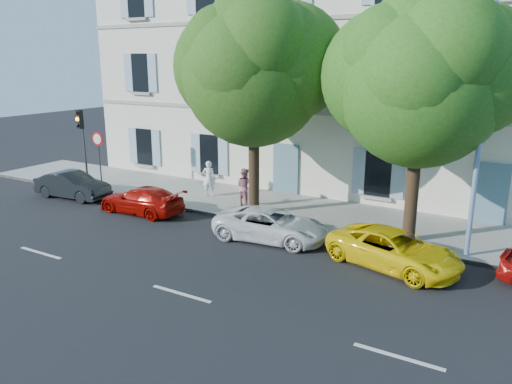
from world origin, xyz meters
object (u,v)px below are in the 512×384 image
Objects in this scene: pedestrian_b at (244,187)px; car_yellow_supercar at (394,249)px; tree_left at (254,76)px; pedestrian_a at (209,178)px; car_red_coupe at (142,200)px; street_lamp at (482,114)px; tree_right at (421,87)px; car_dark_sedan at (73,185)px; road_sign at (99,149)px; car_white_coupe at (271,225)px; traffic_light at (82,132)px.

car_yellow_supercar is at bearing 169.24° from pedestrian_b.
pedestrian_a is (-3.15, 1.24, -4.71)m from tree_left.
car_yellow_supercar reaches higher than car_red_coupe.
tree_left is 1.06× the size of street_lamp.
car_red_coupe is 2.36× the size of pedestrian_a.
street_lamp is (1.98, -0.63, -0.72)m from tree_right.
car_yellow_supercar is (10.74, -0.33, 0.02)m from car_red_coupe.
car_yellow_supercar is 4.84m from street_lamp.
car_dark_sedan is 6.40m from pedestrian_a.
tree_left reaches higher than pedestrian_b.
tree_left is 6.34m from tree_right.
tree_left reaches higher than tree_right.
road_sign is at bearing 21.60° from pedestrian_b.
street_lamp is at bearing 95.57° from car_red_coupe.
tree_right reaches higher than pedestrian_a.
car_yellow_supercar reaches higher than car_white_coupe.
car_red_coupe is 4.39m from pedestrian_b.
car_red_coupe is at bearing 45.80° from pedestrian_a.
car_dark_sedan is 2.27× the size of pedestrian_a.
street_lamp is at bearing -83.45° from car_white_coupe.
pedestrian_a is at bearing 158.47° from tree_left.
car_yellow_supercar is at bearing 134.91° from pedestrian_a.
pedestrian_a reaches higher than car_dark_sedan.
tree_left is at bearing 153.73° from pedestrian_b.
road_sign is 0.35× the size of street_lamp.
car_dark_sedan is 8.27m from pedestrian_b.
car_dark_sedan is at bearing -167.96° from tree_left.
pedestrian_b reaches higher than pedestrian_a.
car_yellow_supercar is 0.51× the size of tree_right.
traffic_light is 2.31× the size of pedestrian_b.
pedestrian_a is at bearing 170.42° from street_lamp.
tree_left is at bearing 3.51° from traffic_light.
tree_left is (-1.96, 2.13, 5.11)m from car_white_coupe.
pedestrian_b is (3.44, 2.70, 0.41)m from car_red_coupe.
car_yellow_supercar is 10.24m from pedestrian_a.
car_white_coupe is at bearing -8.60° from road_sign.
tree_left is (-6.43, 2.34, 5.10)m from car_yellow_supercar.
pedestrian_a reaches higher than car_yellow_supercar.
street_lamp is at bearing -90.33° from car_dark_sedan.
traffic_light is (-9.32, -0.57, -2.77)m from tree_left.
tree_left reaches higher than traffic_light.
traffic_light is 8.76m from pedestrian_b.
car_dark_sedan is 0.91× the size of car_white_coupe.
traffic_light reaches higher than pedestrian_a.
car_yellow_supercar is 14.85m from road_sign.
car_dark_sedan is 0.43× the size of tree_left.
car_dark_sedan is at bearing -92.36° from car_red_coupe.
car_white_coupe is at bearing -7.84° from traffic_light.
pedestrian_a is (5.08, 1.83, -1.22)m from road_sign.
road_sign is at bearing -4.77° from pedestrian_a.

